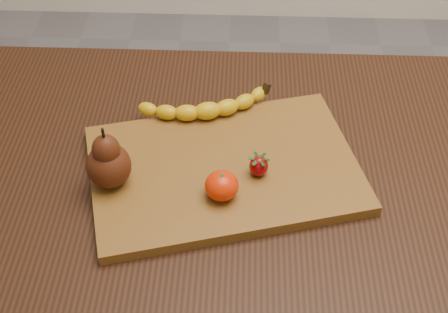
{
  "coord_description": "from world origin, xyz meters",
  "views": [
    {
      "loc": [
        0.07,
        -0.77,
        1.53
      ],
      "look_at": [
        0.04,
        -0.02,
        0.8
      ],
      "focal_mm": 50.0,
      "sensor_mm": 36.0,
      "label": 1
    }
  ],
  "objects_px": {
    "table": "(205,203)",
    "mandarin": "(222,186)",
    "cutting_board": "(224,169)",
    "pear": "(107,157)"
  },
  "relations": [
    {
      "from": "cutting_board",
      "to": "mandarin",
      "type": "xyz_separation_m",
      "value": [
        -0.0,
        -0.07,
        0.03
      ]
    },
    {
      "from": "table",
      "to": "mandarin",
      "type": "xyz_separation_m",
      "value": [
        0.04,
        -0.09,
        0.14
      ]
    },
    {
      "from": "cutting_board",
      "to": "pear",
      "type": "xyz_separation_m",
      "value": [
        -0.18,
        -0.05,
        0.07
      ]
    },
    {
      "from": "cutting_board",
      "to": "mandarin",
      "type": "distance_m",
      "value": 0.08
    },
    {
      "from": "cutting_board",
      "to": "mandarin",
      "type": "relative_size",
      "value": 8.21
    },
    {
      "from": "table",
      "to": "mandarin",
      "type": "distance_m",
      "value": 0.17
    },
    {
      "from": "cutting_board",
      "to": "pear",
      "type": "height_order",
      "value": "pear"
    },
    {
      "from": "cutting_board",
      "to": "mandarin",
      "type": "bearing_deg",
      "value": -105.75
    },
    {
      "from": "cutting_board",
      "to": "pear",
      "type": "bearing_deg",
      "value": 178.98
    },
    {
      "from": "table",
      "to": "mandarin",
      "type": "relative_size",
      "value": 18.25
    }
  ]
}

